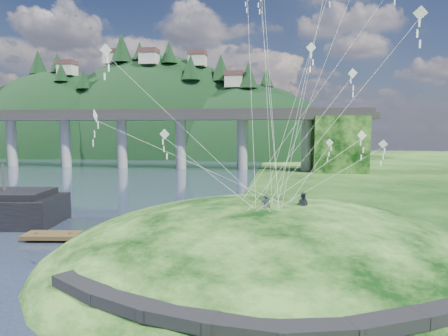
# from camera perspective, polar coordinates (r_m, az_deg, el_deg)

# --- Properties ---
(ground) EXTENTS (320.00, 320.00, 0.00)m
(ground) POSITION_cam_1_polar(r_m,az_deg,el_deg) (30.48, -9.43, -14.26)
(ground) COLOR black
(ground) RESTS_ON ground
(grass_hill) EXTENTS (36.00, 32.00, 13.00)m
(grass_hill) POSITION_cam_1_polar(r_m,az_deg,el_deg) (31.57, 6.39, -16.41)
(grass_hill) COLOR black
(grass_hill) RESTS_ON ground
(footpath) EXTENTS (22.29, 5.84, 0.83)m
(footpath) POSITION_cam_1_polar(r_m,az_deg,el_deg) (19.42, 3.47, -19.64)
(footpath) COLOR black
(footpath) RESTS_ON ground
(bridge) EXTENTS (160.00, 11.00, 15.00)m
(bridge) POSITION_cam_1_polar(r_m,az_deg,el_deg) (103.52, -11.59, 5.32)
(bridge) COLOR #2D2B2B
(bridge) RESTS_ON ground
(far_ridge) EXTENTS (153.00, 70.00, 94.50)m
(far_ridge) POSITION_cam_1_polar(r_m,az_deg,el_deg) (159.35, -10.84, -0.70)
(far_ridge) COLOR black
(far_ridge) RESTS_ON ground
(wooden_dock) EXTENTS (14.92, 4.15, 1.05)m
(wooden_dock) POSITION_cam_1_polar(r_m,az_deg,el_deg) (38.94, -16.78, -9.25)
(wooden_dock) COLOR #3E2F19
(wooden_dock) RESTS_ON ground
(kite_flyers) EXTENTS (3.48, 2.01, 1.85)m
(kite_flyers) POSITION_cam_1_polar(r_m,az_deg,el_deg) (28.40, 9.57, -3.51)
(kite_flyers) COLOR #22262D
(kite_flyers) RESTS_ON ground
(kite_swarm) EXTENTS (20.05, 17.87, 19.93)m
(kite_swarm) POSITION_cam_1_polar(r_m,az_deg,el_deg) (31.20, 10.73, 18.81)
(kite_swarm) COLOR silver
(kite_swarm) RESTS_ON ground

